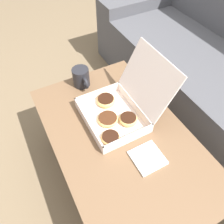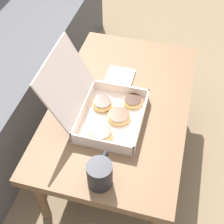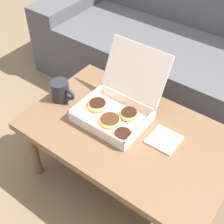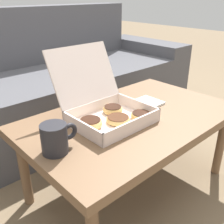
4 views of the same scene
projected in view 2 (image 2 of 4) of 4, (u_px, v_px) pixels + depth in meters
The scene contains 5 objects.
ground_plane at pixel (105, 149), 1.75m from camera, with size 12.00×12.00×0.00m, color #756047.
coffee_table at pixel (121, 108), 1.46m from camera, with size 1.00×0.62×0.41m.
pastry_box at pixel (103, 109), 1.33m from camera, with size 0.33×0.39×0.30m.
coffee_mug at pixel (100, 173), 1.12m from camera, with size 0.14×0.09×0.11m.
napkin_stack at pixel (120, 77), 1.54m from camera, with size 0.13×0.13×0.01m.
Camera 2 is at (-0.96, -0.30, 1.45)m, focal length 50.00 mm.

